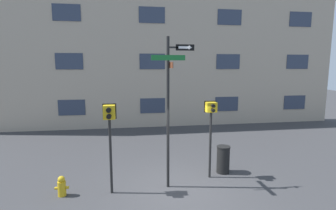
% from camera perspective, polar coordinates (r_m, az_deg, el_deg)
% --- Properties ---
extents(ground_plane, '(60.00, 60.00, 0.00)m').
position_cam_1_polar(ground_plane, '(8.58, 2.48, -17.82)').
color(ground_plane, '#38383A').
extents(building_facade, '(24.00, 0.64, 13.50)m').
position_cam_1_polar(building_facade, '(16.60, -3.63, 18.79)').
color(building_facade, tan).
rests_on(building_facade, ground_plane).
extents(street_sign_pole, '(1.29, 1.00, 4.66)m').
position_cam_1_polar(street_sign_pole, '(7.91, 0.43, 0.96)').
color(street_sign_pole, black).
rests_on(street_sign_pole, ground_plane).
extents(pedestrian_signal_left, '(0.40, 0.40, 2.71)m').
position_cam_1_polar(pedestrian_signal_left, '(7.80, -12.61, -3.95)').
color(pedestrian_signal_left, black).
rests_on(pedestrian_signal_left, ground_plane).
extents(pedestrian_signal_right, '(0.40, 0.40, 2.64)m').
position_cam_1_polar(pedestrian_signal_right, '(8.84, 9.33, -2.93)').
color(pedestrian_signal_right, black).
rests_on(pedestrian_signal_right, ground_plane).
extents(fire_hydrant, '(0.40, 0.24, 0.61)m').
position_cam_1_polar(fire_hydrant, '(8.65, -22.13, -16.09)').
color(fire_hydrant, gold).
rests_on(fire_hydrant, ground_plane).
extents(trash_bin, '(0.48, 0.48, 0.98)m').
position_cam_1_polar(trash_bin, '(9.75, 11.91, -11.51)').
color(trash_bin, black).
rests_on(trash_bin, ground_plane).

